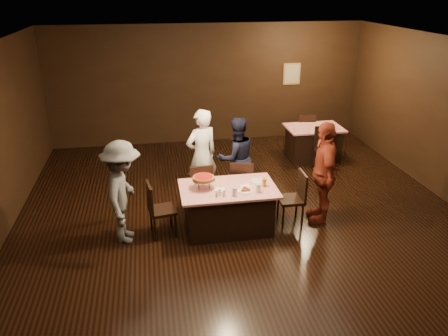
{
  "coord_description": "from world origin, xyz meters",
  "views": [
    {
      "loc": [
        -1.51,
        -5.99,
        3.9
      ],
      "look_at": [
        -0.34,
        0.72,
        1.0
      ],
      "focal_mm": 35.0,
      "sensor_mm": 36.0,
      "label": 1
    }
  ],
  "objects_px": {
    "diner_white_jacket": "(202,155)",
    "glass_front_right": "(258,188)",
    "chair_far_right": "(242,183)",
    "glass_front_left": "(235,192)",
    "chair_far_left": "(199,186)",
    "main_table": "(228,208)",
    "diner_red_shirt": "(323,172)",
    "chair_back_far": "(305,131)",
    "diner_grey_knit": "(123,192)",
    "chair_back_near": "(324,149)",
    "pizza_stand": "(204,178)",
    "chair_end_left": "(162,209)",
    "glass_amber": "(264,182)",
    "back_table": "(313,143)",
    "chair_end_right": "(291,198)",
    "plate_empty": "(258,181)",
    "diner_navy_hoodie": "(236,158)"
  },
  "relations": [
    {
      "from": "diner_white_jacket",
      "to": "glass_front_right",
      "type": "distance_m",
      "value": 1.64
    },
    {
      "from": "chair_far_right",
      "to": "glass_front_left",
      "type": "distance_m",
      "value": 1.17
    },
    {
      "from": "chair_far_left",
      "to": "diner_white_jacket",
      "type": "bearing_deg",
      "value": -111.1
    },
    {
      "from": "main_table",
      "to": "diner_red_shirt",
      "type": "relative_size",
      "value": 0.89
    },
    {
      "from": "main_table",
      "to": "chair_back_far",
      "type": "height_order",
      "value": "chair_back_far"
    },
    {
      "from": "diner_red_shirt",
      "to": "diner_grey_knit",
      "type": "bearing_deg",
      "value": -77.15
    },
    {
      "from": "chair_back_near",
      "to": "pizza_stand",
      "type": "height_order",
      "value": "pizza_stand"
    },
    {
      "from": "chair_end_left",
      "to": "glass_amber",
      "type": "distance_m",
      "value": 1.74
    },
    {
      "from": "back_table",
      "to": "chair_end_left",
      "type": "relative_size",
      "value": 1.37
    },
    {
      "from": "back_table",
      "to": "diner_grey_knit",
      "type": "distance_m",
      "value": 5.21
    },
    {
      "from": "back_table",
      "to": "pizza_stand",
      "type": "distance_m",
      "value": 4.16
    },
    {
      "from": "pizza_stand",
      "to": "glass_front_left",
      "type": "height_order",
      "value": "pizza_stand"
    },
    {
      "from": "chair_far_right",
      "to": "chair_end_right",
      "type": "xyz_separation_m",
      "value": [
        0.7,
        -0.75,
        0.0
      ]
    },
    {
      "from": "back_table",
      "to": "plate_empty",
      "type": "bearing_deg",
      "value": -126.71
    },
    {
      "from": "chair_back_far",
      "to": "diner_white_jacket",
      "type": "bearing_deg",
      "value": 46.2
    },
    {
      "from": "chair_back_near",
      "to": "glass_front_right",
      "type": "bearing_deg",
      "value": -122.21
    },
    {
      "from": "chair_far_right",
      "to": "glass_front_left",
      "type": "xyz_separation_m",
      "value": [
        -0.35,
        -1.05,
        0.37
      ]
    },
    {
      "from": "diner_white_jacket",
      "to": "chair_far_left",
      "type": "bearing_deg",
      "value": 50.98
    },
    {
      "from": "main_table",
      "to": "diner_navy_hoodie",
      "type": "height_order",
      "value": "diner_navy_hoodie"
    },
    {
      "from": "chair_end_left",
      "to": "chair_back_near",
      "type": "xyz_separation_m",
      "value": [
        3.69,
        2.19,
        0.0
      ]
    },
    {
      "from": "chair_back_far",
      "to": "plate_empty",
      "type": "bearing_deg",
      "value": 66.38
    },
    {
      "from": "chair_end_right",
      "to": "plate_empty",
      "type": "bearing_deg",
      "value": -103.85
    },
    {
      "from": "glass_front_right",
      "to": "diner_grey_knit",
      "type": "bearing_deg",
      "value": 174.66
    },
    {
      "from": "chair_end_left",
      "to": "pizza_stand",
      "type": "bearing_deg",
      "value": -94.94
    },
    {
      "from": "diner_grey_knit",
      "to": "glass_front_left",
      "type": "xyz_separation_m",
      "value": [
        1.74,
        -0.25,
        -0.01
      ]
    },
    {
      "from": "pizza_stand",
      "to": "plate_empty",
      "type": "distance_m",
      "value": 0.97
    },
    {
      "from": "plate_empty",
      "to": "glass_amber",
      "type": "distance_m",
      "value": 0.22
    },
    {
      "from": "chair_far_left",
      "to": "diner_grey_knit",
      "type": "xyz_separation_m",
      "value": [
        -1.29,
        -0.8,
        0.37
      ]
    },
    {
      "from": "glass_front_right",
      "to": "chair_end_left",
      "type": "bearing_deg",
      "value": 170.84
    },
    {
      "from": "main_table",
      "to": "chair_back_near",
      "type": "relative_size",
      "value": 1.68
    },
    {
      "from": "glass_front_right",
      "to": "diner_white_jacket",
      "type": "bearing_deg",
      "value": 116.66
    },
    {
      "from": "diner_white_jacket",
      "to": "plate_empty",
      "type": "relative_size",
      "value": 7.17
    },
    {
      "from": "chair_far_left",
      "to": "diner_red_shirt",
      "type": "distance_m",
      "value": 2.23
    },
    {
      "from": "chair_far_left",
      "to": "glass_front_left",
      "type": "relative_size",
      "value": 6.79
    },
    {
      "from": "diner_navy_hoodie",
      "to": "glass_front_right",
      "type": "distance_m",
      "value": 1.46
    },
    {
      "from": "chair_back_far",
      "to": "glass_amber",
      "type": "relative_size",
      "value": 6.79
    },
    {
      "from": "chair_end_left",
      "to": "chair_far_right",
      "type": "bearing_deg",
      "value": -72.46
    },
    {
      "from": "chair_back_far",
      "to": "glass_amber",
      "type": "height_order",
      "value": "chair_back_far"
    },
    {
      "from": "chair_end_right",
      "to": "diner_white_jacket",
      "type": "height_order",
      "value": "diner_white_jacket"
    },
    {
      "from": "diner_white_jacket",
      "to": "diner_navy_hoodie",
      "type": "relative_size",
      "value": 1.12
    },
    {
      "from": "chair_back_far",
      "to": "glass_front_left",
      "type": "height_order",
      "value": "chair_back_far"
    },
    {
      "from": "main_table",
      "to": "glass_front_left",
      "type": "height_order",
      "value": "glass_front_left"
    },
    {
      "from": "glass_amber",
      "to": "main_table",
      "type": "bearing_deg",
      "value": 175.24
    },
    {
      "from": "chair_end_right",
      "to": "diner_red_shirt",
      "type": "distance_m",
      "value": 0.71
    },
    {
      "from": "chair_far_left",
      "to": "chair_end_right",
      "type": "relative_size",
      "value": 1.0
    },
    {
      "from": "back_table",
      "to": "chair_end_right",
      "type": "relative_size",
      "value": 1.37
    },
    {
      "from": "diner_white_jacket",
      "to": "diner_grey_knit",
      "type": "bearing_deg",
      "value": 16.97
    },
    {
      "from": "chair_far_left",
      "to": "chair_back_near",
      "type": "distance_m",
      "value": 3.32
    },
    {
      "from": "back_table",
      "to": "diner_red_shirt",
      "type": "bearing_deg",
      "value": -107.98
    },
    {
      "from": "chair_back_far",
      "to": "chair_end_right",
      "type": "bearing_deg",
      "value": 74.68
    }
  ]
}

